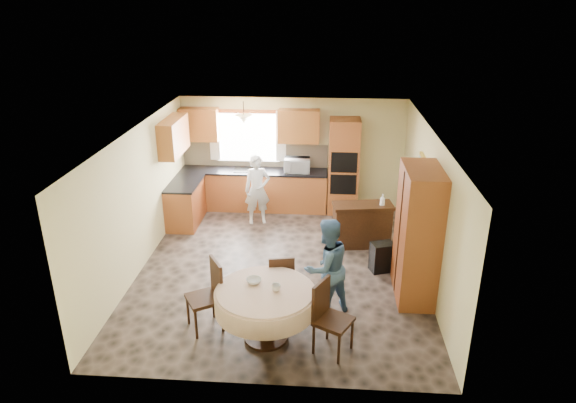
# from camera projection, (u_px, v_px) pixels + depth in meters

# --- Properties ---
(floor) EXTENTS (5.00, 6.00, 0.01)m
(floor) POSITION_uv_depth(u_px,v_px,m) (281.00, 267.00, 9.28)
(floor) COLOR brown
(floor) RESTS_ON ground
(ceiling) EXTENTS (5.00, 6.00, 0.01)m
(ceiling) POSITION_uv_depth(u_px,v_px,m) (281.00, 132.00, 8.34)
(ceiling) COLOR white
(ceiling) RESTS_ON wall_back
(wall_back) EXTENTS (5.00, 0.02, 2.50)m
(wall_back) POSITION_uv_depth(u_px,v_px,m) (292.00, 153.00, 11.58)
(wall_back) COLOR beige
(wall_back) RESTS_ON floor
(wall_front) EXTENTS (5.00, 0.02, 2.50)m
(wall_front) POSITION_uv_depth(u_px,v_px,m) (259.00, 300.00, 6.04)
(wall_front) COLOR beige
(wall_front) RESTS_ON floor
(wall_left) EXTENTS (0.02, 6.00, 2.50)m
(wall_left) POSITION_uv_depth(u_px,v_px,m) (139.00, 199.00, 8.98)
(wall_left) COLOR beige
(wall_left) RESTS_ON floor
(wall_right) EXTENTS (0.02, 6.00, 2.50)m
(wall_right) POSITION_uv_depth(u_px,v_px,m) (429.00, 208.00, 8.64)
(wall_right) COLOR beige
(wall_right) RESTS_ON floor
(window) EXTENTS (1.40, 0.03, 1.10)m
(window) POSITION_uv_depth(u_px,v_px,m) (248.00, 137.00, 11.49)
(window) COLOR white
(window) RESTS_ON wall_back
(curtain_left) EXTENTS (0.22, 0.02, 1.15)m
(curtain_left) POSITION_uv_depth(u_px,v_px,m) (214.00, 135.00, 11.48)
(curtain_left) COLOR white
(curtain_left) RESTS_ON wall_back
(curtain_right) EXTENTS (0.22, 0.02, 1.15)m
(curtain_right) POSITION_uv_depth(u_px,v_px,m) (281.00, 136.00, 11.38)
(curtain_right) COLOR white
(curtain_right) RESTS_ON wall_back
(base_cab_back) EXTENTS (3.30, 0.60, 0.88)m
(base_cab_back) POSITION_uv_depth(u_px,v_px,m) (254.00, 190.00, 11.66)
(base_cab_back) COLOR #C16B33
(base_cab_back) RESTS_ON floor
(counter_back) EXTENTS (3.30, 0.64, 0.04)m
(counter_back) POSITION_uv_depth(u_px,v_px,m) (254.00, 171.00, 11.49)
(counter_back) COLOR black
(counter_back) RESTS_ON base_cab_back
(base_cab_left) EXTENTS (0.60, 1.20, 0.88)m
(base_cab_left) POSITION_uv_depth(u_px,v_px,m) (186.00, 204.00, 10.92)
(base_cab_left) COLOR #C16B33
(base_cab_left) RESTS_ON floor
(counter_left) EXTENTS (0.64, 1.20, 0.04)m
(counter_left) POSITION_uv_depth(u_px,v_px,m) (184.00, 183.00, 10.75)
(counter_left) COLOR black
(counter_left) RESTS_ON base_cab_left
(backsplash) EXTENTS (3.30, 0.02, 0.55)m
(backsplash) POSITION_uv_depth(u_px,v_px,m) (255.00, 155.00, 11.65)
(backsplash) COLOR #C4AF8A
(backsplash) RESTS_ON wall_back
(wall_cab_left) EXTENTS (0.85, 0.33, 0.72)m
(wall_cab_left) POSITION_uv_depth(u_px,v_px,m) (199.00, 124.00, 11.31)
(wall_cab_left) COLOR #CD6D33
(wall_cab_left) RESTS_ON wall_back
(wall_cab_right) EXTENTS (0.90, 0.33, 0.72)m
(wall_cab_right) POSITION_uv_depth(u_px,v_px,m) (299.00, 126.00, 11.17)
(wall_cab_right) COLOR #CD6D33
(wall_cab_right) RESTS_ON wall_back
(wall_cab_side) EXTENTS (0.33, 1.20, 0.72)m
(wall_cab_side) POSITION_uv_depth(u_px,v_px,m) (174.00, 136.00, 10.38)
(wall_cab_side) COLOR #CD6D33
(wall_cab_side) RESTS_ON wall_left
(oven_tower) EXTENTS (0.66, 0.62, 2.12)m
(oven_tower) POSITION_uv_depth(u_px,v_px,m) (343.00, 166.00, 11.29)
(oven_tower) COLOR #C16B33
(oven_tower) RESTS_ON floor
(oven_upper) EXTENTS (0.56, 0.01, 0.45)m
(oven_upper) POSITION_uv_depth(u_px,v_px,m) (344.00, 163.00, 10.92)
(oven_upper) COLOR black
(oven_upper) RESTS_ON oven_tower
(oven_lower) EXTENTS (0.56, 0.01, 0.45)m
(oven_lower) POSITION_uv_depth(u_px,v_px,m) (343.00, 185.00, 11.11)
(oven_lower) COLOR black
(oven_lower) RESTS_ON oven_tower
(pendant) EXTENTS (0.36, 0.36, 0.18)m
(pendant) POSITION_uv_depth(u_px,v_px,m) (244.00, 119.00, 10.85)
(pendant) COLOR beige
(pendant) RESTS_ON ceiling
(sideboard) EXTENTS (1.20, 0.64, 0.81)m
(sideboard) POSITION_uv_depth(u_px,v_px,m) (362.00, 226.00, 9.95)
(sideboard) COLOR #3B1F10
(sideboard) RESTS_ON floor
(space_heater) EXTENTS (0.46, 0.38, 0.54)m
(space_heater) POSITION_uv_depth(u_px,v_px,m) (382.00, 257.00, 9.08)
(space_heater) COLOR black
(space_heater) RESTS_ON floor
(cupboard) EXTENTS (0.57, 1.14, 2.17)m
(cupboard) POSITION_uv_depth(u_px,v_px,m) (418.00, 234.00, 8.06)
(cupboard) COLOR #C16B33
(cupboard) RESTS_ON floor
(dining_table) EXTENTS (1.42, 1.42, 0.81)m
(dining_table) POSITION_uv_depth(u_px,v_px,m) (265.00, 301.00, 7.14)
(dining_table) COLOR #3B1F10
(dining_table) RESTS_ON floor
(chair_left) EXTENTS (0.63, 0.63, 1.07)m
(chair_left) POSITION_uv_depth(u_px,v_px,m) (209.00, 292.00, 7.43)
(chair_left) COLOR #3B1F10
(chair_left) RESTS_ON floor
(chair_back) EXTENTS (0.48, 0.48, 0.95)m
(chair_back) POSITION_uv_depth(u_px,v_px,m) (281.00, 279.00, 7.89)
(chair_back) COLOR #3B1F10
(chair_back) RESTS_ON floor
(chair_right) EXTENTS (0.62, 0.62, 1.05)m
(chair_right) POSITION_uv_depth(u_px,v_px,m) (328.00, 314.00, 6.95)
(chair_right) COLOR #3B1F10
(chair_right) RESTS_ON floor
(framed_picture) EXTENTS (0.06, 0.61, 0.51)m
(framed_picture) POSITION_uv_depth(u_px,v_px,m) (422.00, 170.00, 9.10)
(framed_picture) COLOR gold
(framed_picture) RESTS_ON wall_right
(microwave) EXTENTS (0.57, 0.40, 0.31)m
(microwave) POSITION_uv_depth(u_px,v_px,m) (297.00, 165.00, 11.31)
(microwave) COLOR silver
(microwave) RESTS_ON counter_back
(person_sink) EXTENTS (0.62, 0.49, 1.50)m
(person_sink) POSITION_uv_depth(u_px,v_px,m) (257.00, 190.00, 10.83)
(person_sink) COLOR silver
(person_sink) RESTS_ON floor
(person_dining) EXTENTS (0.96, 0.92, 1.56)m
(person_dining) POSITION_uv_depth(u_px,v_px,m) (327.00, 267.00, 7.71)
(person_dining) COLOR #3E6088
(person_dining) RESTS_ON floor
(bowl_sideboard) EXTENTS (0.22, 0.22, 0.05)m
(bowl_sideboard) POSITION_uv_depth(u_px,v_px,m) (353.00, 205.00, 9.80)
(bowl_sideboard) COLOR #B2B2B2
(bowl_sideboard) RESTS_ON sideboard
(bottle_sideboard) EXTENTS (0.10, 0.10, 0.26)m
(bottle_sideboard) POSITION_uv_depth(u_px,v_px,m) (382.00, 201.00, 9.72)
(bottle_sideboard) COLOR silver
(bottle_sideboard) RESTS_ON sideboard
(cup_table) EXTENTS (0.15, 0.15, 0.10)m
(cup_table) POSITION_uv_depth(u_px,v_px,m) (276.00, 288.00, 7.03)
(cup_table) COLOR #B2B2B2
(cup_table) RESTS_ON dining_table
(bowl_table) EXTENTS (0.28, 0.28, 0.07)m
(bowl_table) POSITION_uv_depth(u_px,v_px,m) (254.00, 281.00, 7.23)
(bowl_table) COLOR #B2B2B2
(bowl_table) RESTS_ON dining_table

